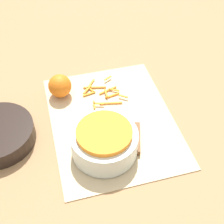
# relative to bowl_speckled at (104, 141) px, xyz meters

# --- Properties ---
(ground_plane) EXTENTS (4.00, 4.00, 0.00)m
(ground_plane) POSITION_rel_bowl_speckled_xyz_m (0.11, -0.05, -0.05)
(ground_plane) COLOR #9E754C
(cutting_board) EXTENTS (0.46, 0.36, 0.01)m
(cutting_board) POSITION_rel_bowl_speckled_xyz_m (0.11, -0.05, -0.04)
(cutting_board) COLOR #CCB284
(cutting_board) RESTS_ON ground_plane
(bowl_speckled) EXTENTS (0.18, 0.18, 0.08)m
(bowl_speckled) POSITION_rel_bowl_speckled_xyz_m (0.00, 0.00, 0.00)
(bowl_speckled) COLOR silver
(bowl_speckled) RESTS_ON cutting_board
(knife) EXTENTS (0.25, 0.10, 0.02)m
(knife) POSITION_rel_bowl_speckled_xyz_m (0.04, -0.10, -0.03)
(knife) COLOR brown
(knife) RESTS_ON cutting_board
(orange_left) EXTENTS (0.07, 0.07, 0.07)m
(orange_left) POSITION_rel_bowl_speckled_xyz_m (0.25, 0.08, -0.00)
(orange_left) COLOR orange
(orange_left) RESTS_ON cutting_board
(peel_pile) EXTENTS (0.14, 0.14, 0.01)m
(peel_pile) POSITION_rel_bowl_speckled_xyz_m (0.22, -0.05, -0.04)
(peel_pile) COLOR orange
(peel_pile) RESTS_ON cutting_board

